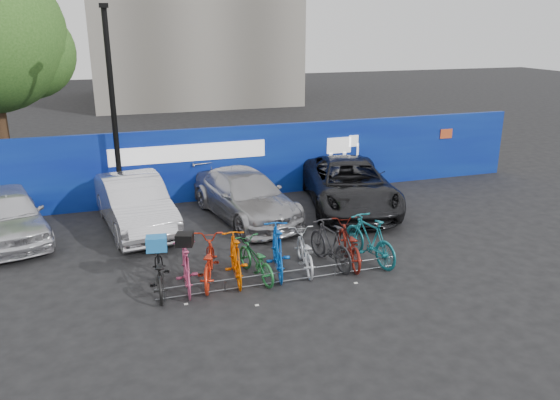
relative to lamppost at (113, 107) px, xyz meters
name	(u,v)px	position (x,y,z in m)	size (l,w,h in m)	color
ground	(274,272)	(3.20, -5.40, -3.27)	(100.00, 100.00, 0.00)	black
hoarding	(220,163)	(3.21, 0.60, -2.07)	(22.00, 0.18, 2.40)	navy
lamppost	(113,107)	(0.00, 0.00, 0.00)	(0.25, 0.50, 6.11)	black
bike_rack	(282,277)	(3.20, -6.00, -3.11)	(5.60, 0.03, 0.30)	#595B60
car_0	(8,215)	(-2.97, -1.25, -2.56)	(1.67, 4.16, 1.42)	silver
car_1	(135,203)	(0.32, -1.40, -2.52)	(1.58, 4.53, 1.49)	silver
car_2	(245,195)	(3.53, -1.46, -2.58)	(1.93, 4.75, 1.38)	#9B9B9F
car_3	(349,184)	(6.88, -1.53, -2.52)	(2.48, 5.39, 1.50)	black
bike_0	(159,271)	(0.55, -5.54, -2.79)	(0.65, 1.85, 0.97)	black
bike_1	(186,267)	(1.14, -5.59, -2.75)	(0.49, 1.72, 1.03)	#BF416C
bike_2	(208,261)	(1.66, -5.39, -2.77)	(0.67, 1.91, 1.00)	red
bike_3	(236,258)	(2.27, -5.50, -2.73)	(0.51, 1.80, 1.08)	#DF5600
bike_4	(255,260)	(2.72, -5.55, -2.82)	(0.59, 1.70, 0.89)	#1F6C33
bike_5	(277,250)	(3.28, -5.43, -2.69)	(0.55, 1.95, 1.17)	#0B4BB3
bike_6	(304,251)	(3.95, -5.43, -2.81)	(0.61, 1.74, 0.91)	#B8BCC1
bike_7	(330,244)	(4.61, -5.42, -2.72)	(0.52, 1.85, 1.11)	#242326
bike_8	(348,244)	(5.09, -5.42, -2.77)	(0.67, 1.91, 1.01)	maroon
bike_9	(370,239)	(5.61, -5.51, -2.69)	(0.55, 1.94, 1.17)	#156976
cargo_crate	(156,243)	(0.55, -5.54, -2.14)	(0.43, 0.33, 0.31)	#1E6BB3
cargo_topcase	(185,239)	(1.14, -5.59, -2.10)	(0.36, 0.32, 0.27)	black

